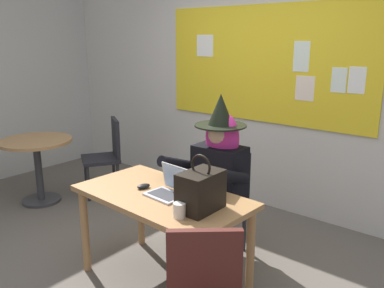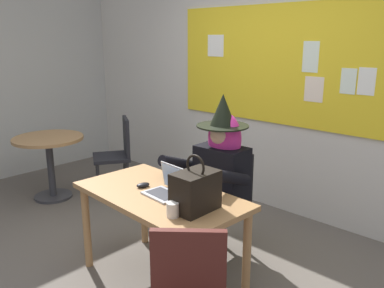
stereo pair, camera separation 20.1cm
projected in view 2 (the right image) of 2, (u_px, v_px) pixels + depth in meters
name	position (u px, v px, depth m)	size (l,w,h in m)	color
ground_plane	(146.00, 266.00, 3.28)	(24.00, 24.00, 0.00)	#5B544C
wall_back_bulletin	(274.00, 74.00, 4.16)	(6.15, 2.03, 2.89)	beige
desk_main	(160.00, 206.00, 2.92)	(1.32, 0.75, 0.73)	#A37547
chair_at_desk	(225.00, 197.00, 3.42)	(0.44, 0.44, 0.89)	black
person_costumed	(217.00, 170.00, 3.26)	(0.60, 0.68, 1.39)	black
laptop	(167.00, 188.00, 2.87)	(0.29, 0.25, 0.21)	#B7B7BC
computer_mouse	(143.00, 185.00, 3.01)	(0.06, 0.10, 0.03)	black
handbag	(195.00, 191.00, 2.58)	(0.20, 0.30, 0.38)	black
coffee_mug	(173.00, 210.00, 2.50)	(0.08, 0.08, 0.10)	silver
side_table_round	(49.00, 153.00, 4.57)	(0.78, 0.78, 0.73)	#A37547
chair_spare_by_window	(118.00, 151.00, 4.77)	(0.58, 0.58, 0.91)	black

